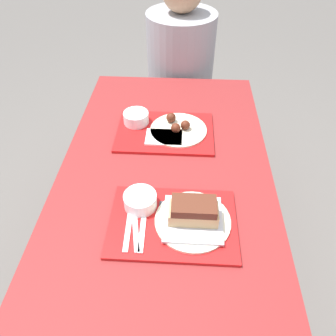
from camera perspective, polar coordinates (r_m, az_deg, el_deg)
ground_plane at (r=1.78m, az=-0.43°, el=-18.37°), size 12.00×12.00×0.00m
picnic_table at (r=1.26m, az=-0.57°, el=-4.81°), size 0.78×1.46×0.73m
picnic_bench_far at (r=2.14m, az=1.14°, el=10.07°), size 0.74×0.28×0.47m
tray_near at (r=1.04m, az=0.83°, el=-9.51°), size 0.40×0.28×0.01m
tray_far at (r=1.37m, az=-0.53°, el=6.28°), size 0.40×0.28×0.01m
bowl_coleslaw_near at (r=1.06m, az=-4.86°, el=-5.55°), size 0.11×0.11×0.05m
brisket_sandwich_plate at (r=1.02m, az=4.40°, el=-8.21°), size 0.24×0.24×0.09m
plastic_fork_near at (r=1.02m, az=-5.68°, el=-10.42°), size 0.05×0.17×0.00m
plastic_knife_near at (r=1.02m, az=-4.44°, el=-10.50°), size 0.02×0.17×0.00m
plastic_spoon_near at (r=1.03m, az=-6.91°, el=-10.34°), size 0.02×0.17×0.00m
condiment_packet at (r=1.08m, az=-0.55°, el=-6.45°), size 0.04×0.03×0.01m
bowl_coleslaw_far at (r=1.41m, az=-5.59°, el=8.82°), size 0.11×0.11×0.05m
wings_plate_far at (r=1.37m, az=1.76°, el=7.02°), size 0.23×0.23×0.05m
napkin_far at (r=1.33m, az=-0.71°, el=5.37°), size 0.15×0.10×0.01m
person_seated_across at (r=1.96m, az=2.22°, el=19.28°), size 0.38×0.38×0.72m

